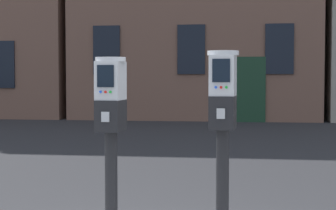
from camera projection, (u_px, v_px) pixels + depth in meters
name	position (u px, v px, depth m)	size (l,w,h in m)	color
parking_meter_near_kerb	(111.00, 122.00, 4.00)	(0.23, 0.26, 1.48)	black
parking_meter_twin_adjacent	(223.00, 120.00, 3.89)	(0.23, 0.26, 1.52)	black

